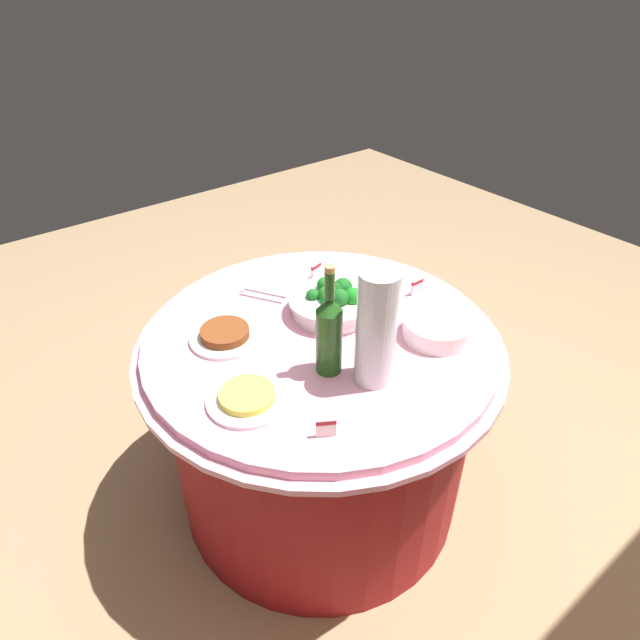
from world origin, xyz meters
The scene contains 12 objects.
ground_plane centered at (0.00, 0.00, 0.00)m, with size 6.00×6.00×0.00m, color #9E7F5B.
buffet_table centered at (0.00, 0.00, 0.38)m, with size 1.16×1.16×0.74m.
broccoli_bowl centered at (-0.10, -0.06, 0.79)m, with size 0.28×0.28×0.11m.
plate_stack centered at (-0.27, 0.24, 0.77)m, with size 0.21×0.21×0.06m.
wine_bottle centered at (0.09, 0.15, 0.87)m, with size 0.07×0.07×0.34m.
decorative_fruit_vase centered at (0.02, 0.26, 0.90)m, with size 0.11×0.11×0.34m.
serving_tongs centered at (0.02, -0.30, 0.74)m, with size 0.12×0.16×0.01m.
food_plate_fried_egg centered at (0.34, 0.12, 0.75)m, with size 0.22×0.22×0.03m.
food_plate_stir_fry centered at (0.25, -0.16, 0.76)m, with size 0.22×0.22×0.04m.
label_placard_front centered at (-0.20, -0.28, 0.77)m, with size 0.05×0.02×0.05m.
label_placard_mid centered at (0.26, 0.35, 0.77)m, with size 0.05×0.03×0.05m.
label_placard_rear centered at (-0.41, 0.02, 0.77)m, with size 0.05×0.01×0.05m.
Camera 1 is at (0.86, 1.09, 1.75)m, focal length 30.92 mm.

